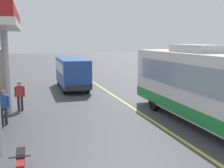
{
  "coord_description": "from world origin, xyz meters",
  "views": [
    {
      "loc": [
        -5.63,
        -3.82,
        3.91
      ],
      "look_at": [
        -1.5,
        10.0,
        1.6
      ],
      "focal_mm": 44.22,
      "sensor_mm": 36.0,
      "label": 1
    }
  ],
  "objects_px": {
    "coach_bus_main": "(209,89)",
    "motorcycle_parked_forecourt": "(21,164)",
    "pedestrian_by_shop": "(20,94)",
    "minibus_opposing_lane": "(72,71)",
    "pedestrian_near_pump": "(3,105)"
  },
  "relations": [
    {
      "from": "coach_bus_main",
      "to": "motorcycle_parked_forecourt",
      "type": "xyz_separation_m",
      "value": [
        -8.09,
        -2.74,
        -1.28
      ]
    },
    {
      "from": "coach_bus_main",
      "to": "motorcycle_parked_forecourt",
      "type": "height_order",
      "value": "coach_bus_main"
    },
    {
      "from": "minibus_opposing_lane",
      "to": "pedestrian_near_pump",
      "type": "relative_size",
      "value": 3.69
    },
    {
      "from": "minibus_opposing_lane",
      "to": "pedestrian_near_pump",
      "type": "height_order",
      "value": "minibus_opposing_lane"
    },
    {
      "from": "minibus_opposing_lane",
      "to": "motorcycle_parked_forecourt",
      "type": "bearing_deg",
      "value": -104.14
    },
    {
      "from": "coach_bus_main",
      "to": "minibus_opposing_lane",
      "type": "bearing_deg",
      "value": 111.12
    },
    {
      "from": "motorcycle_parked_forecourt",
      "to": "coach_bus_main",
      "type": "bearing_deg",
      "value": 18.72
    },
    {
      "from": "coach_bus_main",
      "to": "minibus_opposing_lane",
      "type": "distance_m",
      "value": 12.43
    },
    {
      "from": "pedestrian_near_pump",
      "to": "pedestrian_by_shop",
      "type": "distance_m",
      "value": 2.59
    },
    {
      "from": "motorcycle_parked_forecourt",
      "to": "pedestrian_by_shop",
      "type": "bearing_deg",
      "value": 91.71
    },
    {
      "from": "motorcycle_parked_forecourt",
      "to": "pedestrian_by_shop",
      "type": "distance_m",
      "value": 8.11
    },
    {
      "from": "coach_bus_main",
      "to": "motorcycle_parked_forecourt",
      "type": "distance_m",
      "value": 8.64
    },
    {
      "from": "coach_bus_main",
      "to": "pedestrian_by_shop",
      "type": "distance_m",
      "value": 9.93
    },
    {
      "from": "pedestrian_near_pump",
      "to": "pedestrian_by_shop",
      "type": "xyz_separation_m",
      "value": [
        0.65,
        2.5,
        0.0
      ]
    },
    {
      "from": "minibus_opposing_lane",
      "to": "motorcycle_parked_forecourt",
      "type": "xyz_separation_m",
      "value": [
        -3.61,
        -14.34,
        -1.03
      ]
    }
  ]
}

